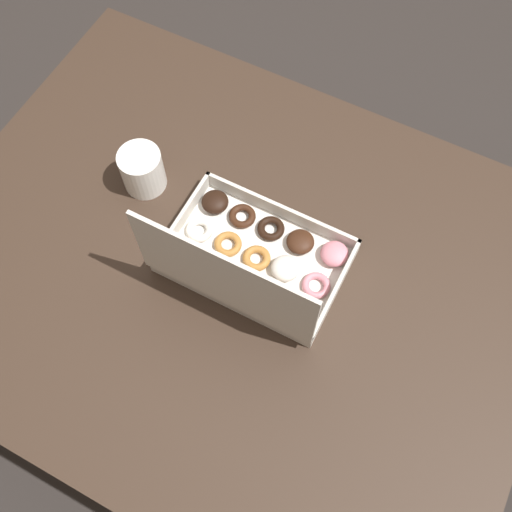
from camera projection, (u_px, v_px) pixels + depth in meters
name	position (u px, v px, depth m)	size (l,w,h in m)	color
ground_plane	(240.00, 366.00, 1.95)	(8.00, 8.00, 0.00)	#2D2826
dining_table	(233.00, 283.00, 1.33)	(1.29, 1.02, 0.78)	#38281E
donut_box	(251.00, 261.00, 1.20)	(0.36, 0.25, 0.25)	silver
coffee_mug	(142.00, 170.00, 1.29)	(0.09, 0.09, 0.10)	white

